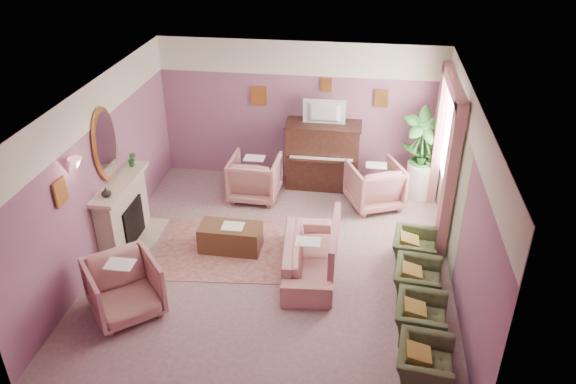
# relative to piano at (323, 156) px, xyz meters

# --- Properties ---
(floor) EXTENTS (5.50, 6.00, 0.01)m
(floor) POSITION_rel_piano_xyz_m (-0.50, -2.68, -0.65)
(floor) COLOR gray
(floor) RESTS_ON ground
(ceiling) EXTENTS (5.50, 6.00, 0.01)m
(ceiling) POSITION_rel_piano_xyz_m (-0.50, -2.68, 2.15)
(ceiling) COLOR white
(ceiling) RESTS_ON wall_back
(wall_back) EXTENTS (5.50, 0.02, 2.80)m
(wall_back) POSITION_rel_piano_xyz_m (-0.50, 0.32, 0.75)
(wall_back) COLOR #6E4A6C
(wall_back) RESTS_ON floor
(wall_front) EXTENTS (5.50, 0.02, 2.80)m
(wall_front) POSITION_rel_piano_xyz_m (-0.50, -5.68, 0.75)
(wall_front) COLOR #6E4A6C
(wall_front) RESTS_ON floor
(wall_left) EXTENTS (0.02, 6.00, 2.80)m
(wall_left) POSITION_rel_piano_xyz_m (-3.25, -2.68, 0.75)
(wall_left) COLOR #6E4A6C
(wall_left) RESTS_ON floor
(wall_right) EXTENTS (0.02, 6.00, 2.80)m
(wall_right) POSITION_rel_piano_xyz_m (2.25, -2.68, 0.75)
(wall_right) COLOR #6E4A6C
(wall_right) RESTS_ON floor
(picture_rail_band) EXTENTS (5.50, 0.01, 0.65)m
(picture_rail_band) POSITION_rel_piano_xyz_m (-0.50, 0.31, 1.82)
(picture_rail_band) COLOR white
(picture_rail_band) RESTS_ON wall_back
(stripe_panel) EXTENTS (0.01, 3.00, 2.15)m
(stripe_panel) POSITION_rel_piano_xyz_m (2.23, -1.38, 0.42)
(stripe_panel) COLOR #AAB68F
(stripe_panel) RESTS_ON wall_right
(fireplace_surround) EXTENTS (0.30, 1.40, 1.10)m
(fireplace_surround) POSITION_rel_piano_xyz_m (-3.09, -2.48, -0.10)
(fireplace_surround) COLOR #C3B295
(fireplace_surround) RESTS_ON floor
(fireplace_inset) EXTENTS (0.18, 0.72, 0.68)m
(fireplace_inset) POSITION_rel_piano_xyz_m (-2.99, -2.48, -0.25)
(fireplace_inset) COLOR black
(fireplace_inset) RESTS_ON floor
(fire_ember) EXTENTS (0.06, 0.54, 0.10)m
(fire_ember) POSITION_rel_piano_xyz_m (-2.95, -2.48, -0.43)
(fire_ember) COLOR orange
(fire_ember) RESTS_ON floor
(mantel_shelf) EXTENTS (0.40, 1.55, 0.07)m
(mantel_shelf) POSITION_rel_piano_xyz_m (-3.06, -2.48, 0.47)
(mantel_shelf) COLOR #C3B295
(mantel_shelf) RESTS_ON fireplace_surround
(hearth) EXTENTS (0.55, 1.50, 0.02)m
(hearth) POSITION_rel_piano_xyz_m (-2.89, -2.48, -0.64)
(hearth) COLOR #C3B295
(hearth) RESTS_ON floor
(mirror_frame) EXTENTS (0.04, 0.72, 1.20)m
(mirror_frame) POSITION_rel_piano_xyz_m (-3.20, -2.48, 1.15)
(mirror_frame) COLOR #CB873B
(mirror_frame) RESTS_ON wall_left
(mirror_glass) EXTENTS (0.01, 0.60, 1.06)m
(mirror_glass) POSITION_rel_piano_xyz_m (-3.17, -2.48, 1.15)
(mirror_glass) COLOR silver
(mirror_glass) RESTS_ON wall_left
(sconce_shade) EXTENTS (0.20, 0.20, 0.16)m
(sconce_shade) POSITION_rel_piano_xyz_m (-3.12, -3.53, 1.33)
(sconce_shade) COLOR #F49385
(sconce_shade) RESTS_ON wall_left
(piano) EXTENTS (1.40, 0.60, 1.30)m
(piano) POSITION_rel_piano_xyz_m (0.00, 0.00, 0.00)
(piano) COLOR black
(piano) RESTS_ON floor
(piano_keyshelf) EXTENTS (1.30, 0.12, 0.06)m
(piano_keyshelf) POSITION_rel_piano_xyz_m (-0.00, -0.35, 0.07)
(piano_keyshelf) COLOR black
(piano_keyshelf) RESTS_ON piano
(piano_keys) EXTENTS (1.20, 0.08, 0.02)m
(piano_keys) POSITION_rel_piano_xyz_m (0.00, -0.35, 0.11)
(piano_keys) COLOR white
(piano_keys) RESTS_ON piano
(piano_top) EXTENTS (1.45, 0.65, 0.04)m
(piano_top) POSITION_rel_piano_xyz_m (0.00, 0.00, 0.66)
(piano_top) COLOR black
(piano_top) RESTS_ON piano
(television) EXTENTS (0.80, 0.12, 0.48)m
(television) POSITION_rel_piano_xyz_m (0.00, -0.05, 0.95)
(television) COLOR black
(television) RESTS_ON piano
(print_back_left) EXTENTS (0.30, 0.03, 0.38)m
(print_back_left) POSITION_rel_piano_xyz_m (-1.30, 0.28, 1.07)
(print_back_left) COLOR #CB873B
(print_back_left) RESTS_ON wall_back
(print_back_right) EXTENTS (0.26, 0.03, 0.34)m
(print_back_right) POSITION_rel_piano_xyz_m (1.05, 0.28, 1.13)
(print_back_right) COLOR #CB873B
(print_back_right) RESTS_ON wall_back
(print_back_mid) EXTENTS (0.22, 0.03, 0.26)m
(print_back_mid) POSITION_rel_piano_xyz_m (0.00, 0.28, 1.35)
(print_back_mid) COLOR #CB873B
(print_back_mid) RESTS_ON wall_back
(print_left_wall) EXTENTS (0.03, 0.28, 0.36)m
(print_left_wall) POSITION_rel_piano_xyz_m (-3.21, -3.88, 1.07)
(print_left_wall) COLOR #CB873B
(print_left_wall) RESTS_ON wall_left
(window_blind) EXTENTS (0.03, 1.40, 1.80)m
(window_blind) POSITION_rel_piano_xyz_m (2.20, -1.13, 1.05)
(window_blind) COLOR beige
(window_blind) RESTS_ON wall_right
(curtain_left) EXTENTS (0.16, 0.34, 2.60)m
(curtain_left) POSITION_rel_piano_xyz_m (2.12, -2.05, 0.65)
(curtain_left) COLOR #B5686E
(curtain_left) RESTS_ON floor
(curtain_right) EXTENTS (0.16, 0.34, 2.60)m
(curtain_right) POSITION_rel_piano_xyz_m (2.12, -0.21, 0.65)
(curtain_right) COLOR #B5686E
(curtain_right) RESTS_ON floor
(pelmet) EXTENTS (0.16, 2.20, 0.16)m
(pelmet) POSITION_rel_piano_xyz_m (2.12, -1.13, 1.91)
(pelmet) COLOR #B5686E
(pelmet) RESTS_ON wall_right
(mantel_plant) EXTENTS (0.16, 0.16, 0.28)m
(mantel_plant) POSITION_rel_piano_xyz_m (-3.05, -1.93, 0.64)
(mantel_plant) COLOR #286926
(mantel_plant) RESTS_ON mantel_shelf
(mantel_vase) EXTENTS (0.16, 0.16, 0.16)m
(mantel_vase) POSITION_rel_piano_xyz_m (-3.05, -2.98, 0.58)
(mantel_vase) COLOR white
(mantel_vase) RESTS_ON mantel_shelf
(area_rug) EXTENTS (2.65, 2.02, 0.01)m
(area_rug) POSITION_rel_piano_xyz_m (-1.26, -2.46, -0.64)
(area_rug) COLOR #975E56
(area_rug) RESTS_ON floor
(coffee_table) EXTENTS (1.01, 0.51, 0.45)m
(coffee_table) POSITION_rel_piano_xyz_m (-1.29, -2.45, -0.43)
(coffee_table) COLOR #50341E
(coffee_table) RESTS_ON floor
(table_paper) EXTENTS (0.35, 0.28, 0.01)m
(table_paper) POSITION_rel_piano_xyz_m (-1.24, -2.45, -0.20)
(table_paper) COLOR white
(table_paper) RESTS_ON coffee_table
(sofa) EXTENTS (0.63, 1.90, 0.77)m
(sofa) POSITION_rel_piano_xyz_m (0.03, -2.85, -0.27)
(sofa) COLOR tan
(sofa) RESTS_ON floor
(sofa_throw) EXTENTS (0.10, 1.44, 0.53)m
(sofa_throw) POSITION_rel_piano_xyz_m (0.43, -2.85, -0.05)
(sofa_throw) COLOR #B5686E
(sofa_throw) RESTS_ON sofa
(floral_armchair_left) EXTENTS (0.90, 0.90, 0.94)m
(floral_armchair_left) POSITION_rel_piano_xyz_m (-1.23, -0.67, -0.18)
(floral_armchair_left) COLOR tan
(floral_armchair_left) RESTS_ON floor
(floral_armchair_right) EXTENTS (0.90, 0.90, 0.94)m
(floral_armchair_right) POSITION_rel_piano_xyz_m (1.03, -0.65, -0.18)
(floral_armchair_right) COLOR tan
(floral_armchair_right) RESTS_ON floor
(floral_armchair_front) EXTENTS (0.90, 0.90, 0.94)m
(floral_armchair_front) POSITION_rel_piano_xyz_m (-2.38, -4.18, -0.18)
(floral_armchair_front) COLOR tan
(floral_armchair_front) RESTS_ON floor
(olive_chair_a) EXTENTS (0.54, 0.77, 0.67)m
(olive_chair_a) POSITION_rel_piano_xyz_m (1.68, -4.85, -0.32)
(olive_chair_a) COLOR #44502F
(olive_chair_a) RESTS_ON floor
(olive_chair_b) EXTENTS (0.54, 0.77, 0.67)m
(olive_chair_b) POSITION_rel_piano_xyz_m (1.68, -4.03, -0.32)
(olive_chair_b) COLOR #44502F
(olive_chair_b) RESTS_ON floor
(olive_chair_c) EXTENTS (0.54, 0.77, 0.67)m
(olive_chair_c) POSITION_rel_piano_xyz_m (1.68, -3.21, -0.32)
(olive_chair_c) COLOR #44502F
(olive_chair_c) RESTS_ON floor
(olive_chair_d) EXTENTS (0.54, 0.77, 0.67)m
(olive_chair_d) POSITION_rel_piano_xyz_m (1.68, -2.39, -0.32)
(olive_chair_d) COLOR #44502F
(olive_chair_d) RESTS_ON floor
(side_table) EXTENTS (0.52, 0.52, 0.70)m
(side_table) POSITION_rel_piano_xyz_m (1.89, -0.17, -0.30)
(side_table) COLOR white
(side_table) RESTS_ON floor
(side_plant_big) EXTENTS (0.30, 0.30, 0.34)m
(side_plant_big) POSITION_rel_piano_xyz_m (1.89, -0.17, 0.22)
(side_plant_big) COLOR #286926
(side_plant_big) RESTS_ON side_table
(side_plant_small) EXTENTS (0.16, 0.16, 0.28)m
(side_plant_small) POSITION_rel_piano_xyz_m (2.01, -0.27, 0.19)
(side_plant_small) COLOR #286926
(side_plant_small) RESTS_ON side_table
(palm_pot) EXTENTS (0.34, 0.34, 0.34)m
(palm_pot) POSITION_rel_piano_xyz_m (1.84, -0.17, -0.48)
(palm_pot) COLOR brown
(palm_pot) RESTS_ON floor
(palm_plant) EXTENTS (0.76, 0.76, 1.44)m
(palm_plant) POSITION_rel_piano_xyz_m (1.84, -0.17, 0.41)
(palm_plant) COLOR #286926
(palm_plant) RESTS_ON palm_pot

